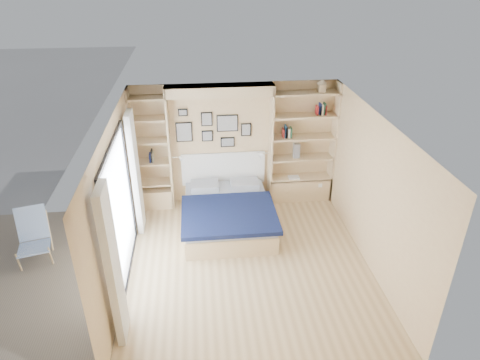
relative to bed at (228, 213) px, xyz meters
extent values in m
plane|color=#D2B281|center=(0.25, -1.20, -0.27)|extent=(4.50, 4.50, 0.00)
plane|color=#E0BE87|center=(0.25, 1.05, 0.98)|extent=(4.00, 0.00, 4.00)
plane|color=#E0BE87|center=(0.25, -3.45, 0.98)|extent=(4.00, 0.00, 4.00)
plane|color=#E0BE87|center=(-1.75, -1.20, 0.98)|extent=(0.00, 4.50, 4.50)
plane|color=#E0BE87|center=(2.25, -1.20, 0.98)|extent=(0.00, 4.50, 4.50)
plane|color=white|center=(0.25, -1.20, 2.23)|extent=(4.50, 4.50, 0.00)
cube|color=beige|center=(-1.05, 0.88, 0.98)|extent=(0.04, 0.35, 2.50)
cube|color=beige|center=(0.95, 0.88, 0.98)|extent=(0.04, 0.35, 2.50)
cube|color=beige|center=(-0.05, 0.88, 2.13)|extent=(2.00, 0.35, 0.20)
cube|color=beige|center=(2.23, 0.88, 0.98)|extent=(0.04, 0.35, 2.50)
cube|color=beige|center=(-1.73, 0.88, 0.98)|extent=(0.04, 0.35, 2.50)
cube|color=beige|center=(1.60, 0.88, -0.02)|extent=(1.30, 0.35, 0.50)
cube|color=beige|center=(-1.40, 0.88, -0.07)|extent=(0.70, 0.35, 0.40)
cube|color=black|center=(-1.72, -1.20, 1.96)|extent=(0.04, 2.08, 0.06)
cube|color=black|center=(-1.72, -1.20, -0.24)|extent=(0.04, 2.08, 0.06)
cube|color=black|center=(-1.72, -2.22, 0.83)|extent=(0.04, 0.06, 2.20)
cube|color=black|center=(-1.72, -0.18, 0.83)|extent=(0.04, 0.06, 2.20)
cube|color=silver|center=(-1.73, -1.20, 0.85)|extent=(0.01, 2.00, 2.20)
cube|color=white|center=(-1.63, -2.50, 0.88)|extent=(0.10, 0.45, 2.30)
cube|color=white|center=(-1.63, 0.10, 0.88)|extent=(0.10, 0.45, 2.30)
cube|color=beige|center=(1.60, 0.88, 0.23)|extent=(1.30, 0.35, 0.04)
cube|color=beige|center=(1.60, 0.88, 0.68)|extent=(1.30, 0.35, 0.04)
cube|color=beige|center=(1.60, 0.88, 1.13)|extent=(1.30, 0.35, 0.04)
cube|color=beige|center=(1.60, 0.88, 1.58)|extent=(1.30, 0.35, 0.04)
cube|color=beige|center=(1.60, 0.88, 2.03)|extent=(1.30, 0.35, 0.04)
cube|color=beige|center=(-1.40, 0.88, 0.28)|extent=(0.70, 0.35, 0.04)
cube|color=beige|center=(-1.40, 0.88, 0.73)|extent=(0.70, 0.35, 0.04)
cube|color=beige|center=(-1.40, 0.88, 1.18)|extent=(0.70, 0.35, 0.04)
cube|color=beige|center=(-1.40, 0.88, 1.63)|extent=(0.70, 0.35, 0.04)
cube|color=beige|center=(-1.40, 0.88, 2.03)|extent=(0.70, 0.35, 0.04)
cube|color=beige|center=(0.00, -0.01, -0.10)|extent=(1.61, 2.01, 0.35)
cube|color=#A7ACB6|center=(0.00, -0.01, 0.13)|extent=(1.57, 1.97, 0.10)
cube|color=#0F173A|center=(0.00, -0.35, 0.20)|extent=(1.71, 1.41, 0.08)
cube|color=#A7ACB6|center=(-0.40, 0.69, 0.24)|extent=(0.55, 0.40, 0.12)
cube|color=#A7ACB6|center=(0.40, 0.69, 0.24)|extent=(0.55, 0.40, 0.12)
cube|color=white|center=(0.00, 1.02, 0.45)|extent=(1.71, 0.04, 0.70)
cube|color=black|center=(-0.75, 1.03, 1.28)|extent=(0.32, 0.02, 0.40)
cube|color=gray|center=(-0.75, 1.02, 1.28)|extent=(0.28, 0.01, 0.36)
cube|color=black|center=(-0.30, 1.03, 1.53)|extent=(0.22, 0.02, 0.28)
cube|color=gray|center=(-0.30, 1.02, 1.53)|extent=(0.18, 0.01, 0.24)
cube|color=black|center=(-0.30, 1.03, 1.18)|extent=(0.22, 0.02, 0.22)
cube|color=gray|center=(-0.30, 1.02, 1.18)|extent=(0.18, 0.01, 0.18)
cube|color=black|center=(0.10, 1.03, 1.43)|extent=(0.42, 0.02, 0.34)
cube|color=gray|center=(0.10, 1.02, 1.43)|extent=(0.38, 0.01, 0.30)
cube|color=black|center=(0.10, 1.03, 1.03)|extent=(0.28, 0.02, 0.20)
cube|color=gray|center=(0.10, 1.02, 1.03)|extent=(0.24, 0.01, 0.16)
cube|color=black|center=(0.47, 1.03, 1.28)|extent=(0.20, 0.02, 0.26)
cube|color=gray|center=(0.47, 1.02, 1.28)|extent=(0.16, 0.01, 0.22)
cube|color=black|center=(-0.75, 1.03, 1.68)|extent=(0.18, 0.02, 0.14)
cube|color=gray|center=(-0.75, 1.02, 1.68)|extent=(0.14, 0.01, 0.10)
cylinder|color=silver|center=(-0.91, 0.80, 0.85)|extent=(0.20, 0.02, 0.02)
cone|color=white|center=(-0.81, 0.80, 0.83)|extent=(0.13, 0.12, 0.15)
cylinder|color=silver|center=(0.81, 0.80, 0.85)|extent=(0.20, 0.02, 0.02)
cone|color=white|center=(0.71, 0.80, 0.83)|extent=(0.13, 0.12, 0.15)
cube|color=maroon|center=(1.18, 0.87, 1.23)|extent=(0.02, 0.15, 0.18)
cube|color=navy|center=(1.23, 0.87, 1.27)|extent=(0.03, 0.15, 0.25)
cube|color=black|center=(1.24, 0.87, 1.26)|extent=(0.03, 0.15, 0.22)
cube|color=#BFB28C|center=(1.29, 0.87, 1.24)|extent=(0.04, 0.15, 0.19)
cube|color=#265A3C|center=(1.34, 0.87, 1.25)|extent=(0.03, 0.15, 0.20)
cube|color=#A51E1E|center=(1.83, 0.87, 1.68)|extent=(0.02, 0.15, 0.17)
cube|color=navy|center=(1.89, 0.87, 1.71)|extent=(0.03, 0.15, 0.22)
cube|color=black|center=(1.89, 0.87, 1.69)|extent=(0.03, 0.15, 0.18)
cube|color=#BFB28C|center=(1.92, 0.87, 1.70)|extent=(0.04, 0.15, 0.21)
cube|color=#26593F|center=(1.97, 0.87, 1.71)|extent=(0.03, 0.15, 0.23)
cube|color=#A51E1E|center=(1.99, 0.87, 1.69)|extent=(0.03, 0.15, 0.19)
cube|color=navy|center=(-1.44, 0.87, 0.83)|extent=(0.02, 0.15, 0.18)
cube|color=black|center=(-1.40, 0.87, 0.87)|extent=(0.03, 0.15, 0.25)
cube|color=#BFB28C|center=(-1.39, 0.87, 0.84)|extent=(0.03, 0.15, 0.19)
cube|color=beige|center=(1.88, 0.87, 2.12)|extent=(0.13, 0.13, 0.15)
cone|color=beige|center=(1.88, 0.87, 2.24)|extent=(0.20, 0.20, 0.08)
cube|color=slate|center=(1.48, 0.87, 0.85)|extent=(0.12, 0.12, 0.30)
cube|color=white|center=(1.45, 0.82, 0.26)|extent=(0.22, 0.16, 0.03)
cube|color=#766757|center=(-3.35, -1.20, -0.27)|extent=(3.20, 4.00, 0.05)
cylinder|color=tan|center=(-3.46, -1.06, -0.06)|extent=(0.07, 0.14, 0.43)
cylinder|color=tan|center=(-3.00, -0.93, -0.06)|extent=(0.07, 0.14, 0.43)
cylinder|color=tan|center=(-3.62, -0.48, 0.05)|extent=(0.12, 0.35, 0.71)
cylinder|color=tan|center=(-3.16, -0.35, 0.05)|extent=(0.12, 0.35, 0.71)
cube|color=#2651A0|center=(-3.29, -0.78, 0.03)|extent=(0.63, 0.70, 0.15)
cube|color=#2651A0|center=(-3.40, -0.38, 0.27)|extent=(0.54, 0.36, 0.57)
camera|label=1|loc=(-0.49, -6.86, 4.35)|focal=32.00mm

